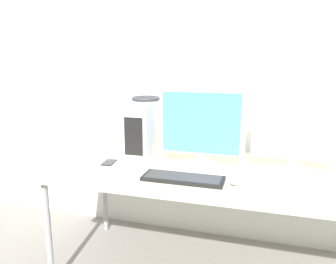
{
  "coord_description": "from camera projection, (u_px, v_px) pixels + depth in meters",
  "views": [
    {
      "loc": [
        0.27,
        -1.49,
        1.42
      ],
      "look_at": [
        -0.31,
        0.46,
        0.98
      ],
      "focal_mm": 35.0,
      "sensor_mm": 36.0,
      "label": 1
    }
  ],
  "objects": [
    {
      "name": "wall_back",
      "position": [
        229.0,
        70.0,
        2.47
      ],
      "size": [
        8.0,
        0.07,
        2.7
      ],
      "color": "silver",
      "rests_on": "ground_plane"
    },
    {
      "name": "cell_phone",
      "position": [
        109.0,
        162.0,
        2.18
      ],
      "size": [
        0.08,
        0.13,
        0.01
      ],
      "rotation": [
        0.0,
        0.0,
        0.09
      ],
      "color": "#232328",
      "rests_on": "desk"
    },
    {
      "name": "monitor_right_near",
      "position": [
        296.0,
        132.0,
        1.98
      ],
      "size": [
        0.52,
        0.22,
        0.48
      ],
      "color": "#B7B7BC",
      "rests_on": "desk"
    },
    {
      "name": "desk",
      "position": [
        215.0,
        177.0,
        2.06
      ],
      "size": [
        2.12,
        0.92,
        0.75
      ],
      "color": "beige",
      "rests_on": "ground_plane"
    },
    {
      "name": "headphones",
      "position": [
        146.0,
        98.0,
        2.23
      ],
      "size": [
        0.19,
        0.19,
        0.03
      ],
      "color": "#333338",
      "rests_on": "pc_tower"
    },
    {
      "name": "monitor_main",
      "position": [
        201.0,
        128.0,
        2.09
      ],
      "size": [
        0.52,
        0.22,
        0.49
      ],
      "color": "#B7B7BC",
      "rests_on": "desk"
    },
    {
      "name": "keyboard",
      "position": [
        183.0,
        178.0,
        1.87
      ],
      "size": [
        0.47,
        0.17,
        0.02
      ],
      "color": "black",
      "rests_on": "desk"
    },
    {
      "name": "mouse",
      "position": [
        234.0,
        182.0,
        1.81
      ],
      "size": [
        0.05,
        0.08,
        0.03
      ],
      "color": "#B2B2B7",
      "rests_on": "desk"
    },
    {
      "name": "pc_tower",
      "position": [
        146.0,
        129.0,
        2.27
      ],
      "size": [
        0.18,
        0.46,
        0.41
      ],
      "color": "silver",
      "rests_on": "desk"
    }
  ]
}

